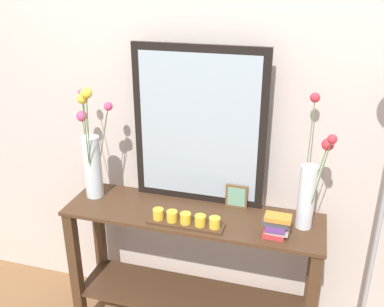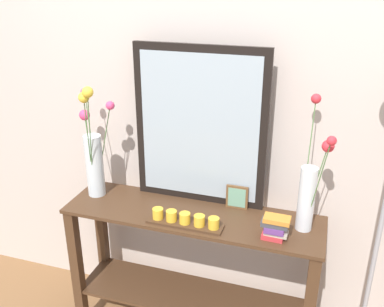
% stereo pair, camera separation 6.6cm
% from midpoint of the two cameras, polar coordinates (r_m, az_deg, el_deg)
% --- Properties ---
extents(wall_back, '(6.40, 0.08, 2.70)m').
position_cam_midpoint_polar(wall_back, '(2.38, 3.12, 6.94)').
color(wall_back, beige).
rests_on(wall_back, ground).
extents(console_table, '(1.38, 0.38, 0.82)m').
position_cam_midpoint_polar(console_table, '(2.49, 0.78, -13.99)').
color(console_table, '#472D1C').
rests_on(console_table, ground).
extents(mirror_leaning, '(0.71, 0.03, 0.86)m').
position_cam_midpoint_polar(mirror_leaning, '(2.27, 1.85, 3.45)').
color(mirror_leaning, black).
rests_on(mirror_leaning, console_table).
extents(tall_vase_left, '(0.24, 0.28, 0.67)m').
position_cam_midpoint_polar(tall_vase_left, '(2.45, -12.08, -0.18)').
color(tall_vase_left, silver).
rests_on(tall_vase_left, console_table).
extents(vase_right, '(0.14, 0.27, 0.66)m').
position_cam_midpoint_polar(vase_right, '(2.16, 16.00, -4.59)').
color(vase_right, silver).
rests_on(vase_right, console_table).
extents(candle_tray, '(0.39, 0.09, 0.07)m').
position_cam_midpoint_polar(candle_tray, '(2.20, -0.03, -8.76)').
color(candle_tray, '#472D1C').
rests_on(candle_tray, console_table).
extents(picture_frame_small, '(0.12, 0.01, 0.13)m').
position_cam_midpoint_polar(picture_frame_small, '(2.35, 6.74, -5.74)').
color(picture_frame_small, brown).
rests_on(picture_frame_small, console_table).
extents(book_stack, '(0.14, 0.09, 0.12)m').
position_cam_midpoint_polar(book_stack, '(2.13, 11.75, -9.50)').
color(book_stack, '#C63338').
rests_on(book_stack, console_table).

